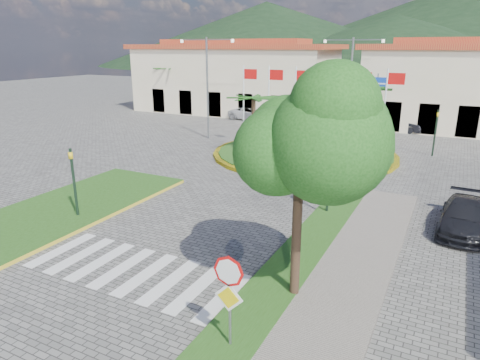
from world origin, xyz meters
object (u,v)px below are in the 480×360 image
at_px(roundabout_island, 304,153).
at_px(white_van, 252,113).
at_px(car_side_right, 464,216).
at_px(car_dark_a, 313,117).
at_px(car_dark_b, 401,124).
at_px(stop_sign, 229,288).
at_px(deciduous_tree, 301,130).

bearing_deg(roundabout_island, white_van, 129.27).
distance_m(roundabout_island, car_side_right, 13.60).
height_order(car_dark_a, car_dark_b, car_dark_b).
distance_m(stop_sign, car_dark_b, 32.55).
bearing_deg(deciduous_tree, stop_sign, -101.18).
distance_m(white_van, car_side_right, 29.12).
xyz_separation_m(white_van, car_dark_a, (6.31, 1.02, -0.11)).
distance_m(stop_sign, deciduous_tree, 4.59).
bearing_deg(stop_sign, deciduous_tree, 78.82).
xyz_separation_m(white_van, car_side_right, (19.89, -21.28, -0.02)).
height_order(stop_sign, car_dark_a, stop_sign).
distance_m(deciduous_tree, car_dark_b, 29.84).
distance_m(roundabout_island, deciduous_tree, 18.55).
bearing_deg(deciduous_tree, car_side_right, 59.93).
relative_size(white_van, car_side_right, 1.08).
relative_size(stop_sign, deciduous_tree, 0.39).
bearing_deg(car_dark_b, car_side_right, -148.72).
distance_m(stop_sign, car_dark_a, 34.22).
xyz_separation_m(car_dark_b, car_side_right, (5.27, -21.69, -0.04)).
bearing_deg(roundabout_island, car_dark_b, 69.20).
distance_m(car_dark_a, car_side_right, 26.10).
height_order(white_van, car_dark_b, car_dark_b).
height_order(deciduous_tree, car_dark_b, deciduous_tree).
relative_size(deciduous_tree, car_side_right, 1.55).
xyz_separation_m(deciduous_tree, car_dark_a, (-9.06, 30.10, -4.63)).
relative_size(stop_sign, car_dark_b, 0.64).
bearing_deg(car_side_right, deciduous_tree, -116.87).
bearing_deg(stop_sign, car_dark_b, 90.27).
xyz_separation_m(car_dark_a, car_side_right, (13.58, -22.30, 0.09)).
bearing_deg(car_dark_b, deciduous_tree, -160.91).
bearing_deg(car_side_right, white_van, 136.26).
xyz_separation_m(stop_sign, white_van, (-14.77, 32.12, -1.13)).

